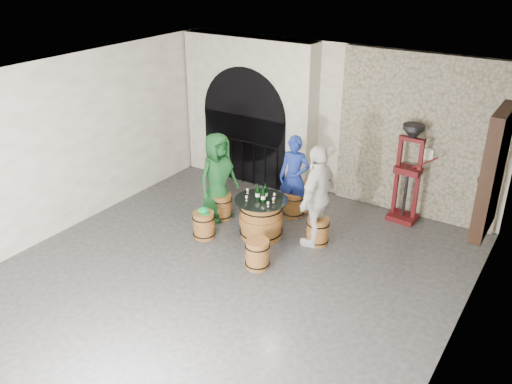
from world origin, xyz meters
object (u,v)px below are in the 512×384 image
Objects in this scene: barrel_stool_near_left at (204,225)px; wine_bottle_left at (258,193)px; barrel_table at (261,218)px; barrel_stool_near_right at (257,254)px; barrel_stool_right at (318,231)px; side_barrel at (307,197)px; person_blue at (294,177)px; person_green at (218,176)px; wine_bottle_right at (265,193)px; person_white at (317,196)px; wine_bottle_center at (263,196)px; barrel_stool_far at (294,204)px; barrel_stool_left at (222,207)px; corking_press at (409,166)px.

barrel_stool_near_left is 1.18m from wine_bottle_left.
wine_bottle_left is (0.82, 0.55, 0.63)m from barrel_stool_near_left.
barrel_table is 1.06m from barrel_stool_near_right.
side_barrel is (-0.81, 1.10, 0.03)m from barrel_stool_right.
barrel_table is 1.14m from person_blue.
side_barrel is (-0.31, 2.35, 0.03)m from barrel_stool_near_right.
person_green is 1.18m from wine_bottle_right.
barrel_stool_near_right is at bearing -18.71° from person_white.
wine_bottle_center is at bearing 116.17° from barrel_stool_near_right.
person_green reaches higher than wine_bottle_right.
barrel_table is 1.93× the size of barrel_stool_near_left.
wine_bottle_left reaches higher than barrel_table.
wine_bottle_left is (-0.15, -1.08, 0.05)m from person_blue.
barrel_stool_far is 0.30× the size of person_blue.
barrel_stool_near_right is 1.13m from wine_bottle_center.
person_white reaches higher than barrel_stool_far.
person_white is 5.78× the size of wine_bottle_center.
side_barrel is (0.09, 0.39, -0.55)m from person_blue.
barrel_stool_right is 1.29m from person_blue.
person_blue is 0.99m from wine_bottle_right.
barrel_stool_near_right is at bearing -13.41° from barrel_stool_near_left.
barrel_stool_near_right is at bearing -111.68° from barrel_stool_right.
person_blue is at bearing 36.50° from barrel_stool_left.
person_green is at bearing -153.97° from person_blue.
barrel_stool_near_left is 0.88× the size of side_barrel.
wine_bottle_right reaches higher than barrel_stool_far.
wine_bottle_center is (0.14, -0.04, 0.00)m from wine_bottle_left.
barrel_stool_near_right is 0.29× the size of person_green.
person_blue reaches higher than side_barrel.
person_blue is at bearing 81.99° from wine_bottle_left.
person_green is at bearing 145.07° from barrel_stool_near_right.
barrel_stool_left is at bearing 101.92° from barrel_stool_near_left.
barrel_stool_far is 0.27× the size of person_white.
barrel_stool_near_left is at bearing -147.66° from person_green.
person_blue is 1.13m from person_white.
barrel_stool_left is 0.26× the size of corking_press.
person_green is 1.05× the size of person_blue.
person_green is 1.47m from person_blue.
side_barrel is at bearing 68.36° from person_blue.
barrel_stool_near_left is at bearing -128.92° from person_blue.
person_green is 3.02× the size of side_barrel.
barrel_stool_near_right is (0.51, -0.92, -0.12)m from barrel_table.
corking_press reaches higher than barrel_stool_right.
barrel_stool_far is at bearing 36.85° from barrel_stool_left.
wine_bottle_center reaches higher than barrel_stool_near_left.
barrel_table is 1.93× the size of barrel_stool_right.
corking_press is (1.03, 1.74, 0.20)m from person_white.
barrel_stool_near_left is at bearing -146.08° from wine_bottle_left.
side_barrel reaches higher than barrel_stool_near_right.
person_blue is (1.22, 0.83, -0.04)m from person_green.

